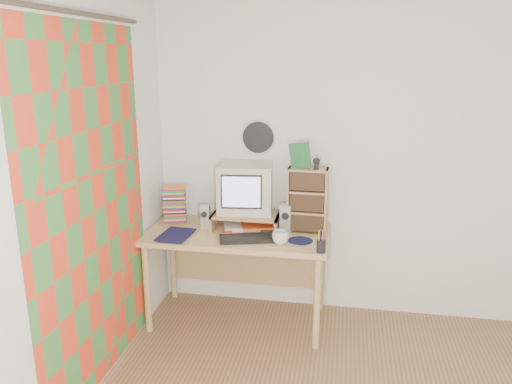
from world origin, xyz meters
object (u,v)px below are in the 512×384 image
at_px(desk, 239,245).
at_px(dvd_stack, 175,207).
at_px(mug, 280,237).
at_px(diary, 162,232).
at_px(cd_rack, 307,200).
at_px(crt_monitor, 245,188).
at_px(keyboard, 252,238).

relative_size(desk, dvd_stack, 5.69).
distance_m(mug, diary, 0.90).
xyz_separation_m(desk, cd_rack, (0.52, 0.05, 0.38)).
bearing_deg(mug, diary, 179.52).
relative_size(crt_monitor, dvd_stack, 1.62).
relative_size(crt_monitor, keyboard, 0.84).
relative_size(dvd_stack, cd_rack, 0.50).
relative_size(desk, cd_rack, 2.82).
bearing_deg(dvd_stack, crt_monitor, -14.96).
bearing_deg(cd_rack, desk, -173.38).
bearing_deg(crt_monitor, dvd_stack, 173.79).
distance_m(desk, dvd_stack, 0.61).
bearing_deg(keyboard, crt_monitor, 93.53).
bearing_deg(mug, desk, 145.28).
distance_m(dvd_stack, cd_rack, 1.08).
bearing_deg(cd_rack, diary, -163.57).
distance_m(keyboard, dvd_stack, 0.77).
relative_size(crt_monitor, cd_rack, 0.80).
height_order(dvd_stack, cd_rack, cd_rack).
xyz_separation_m(dvd_stack, mug, (0.91, -0.33, -0.08)).
xyz_separation_m(crt_monitor, dvd_stack, (-0.59, -0.00, -0.19)).
bearing_deg(crt_monitor, diary, -156.64).
distance_m(desk, cd_rack, 0.65).
height_order(crt_monitor, keyboard, crt_monitor).
bearing_deg(desk, mug, -34.72).
distance_m(crt_monitor, dvd_stack, 0.61).
height_order(desk, cd_rack, cd_rack).
relative_size(mug, diary, 0.45).
bearing_deg(desk, diary, -155.89).
bearing_deg(dvd_stack, cd_rack, -16.95).
distance_m(keyboard, diary, 0.68).
distance_m(dvd_stack, mug, 0.97).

